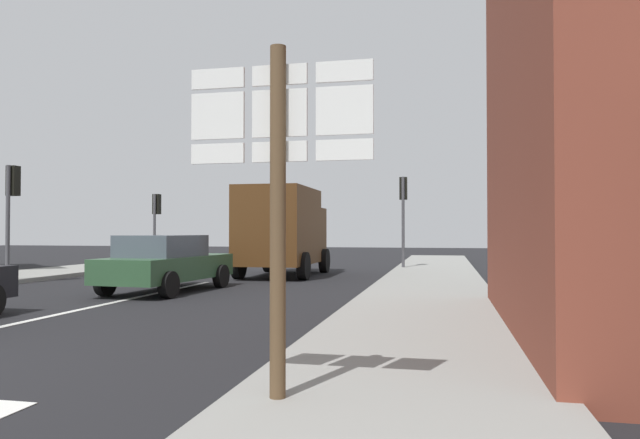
# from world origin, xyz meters

# --- Properties ---
(ground_plane) EXTENTS (80.00, 80.00, 0.00)m
(ground_plane) POSITION_xyz_m (0.00, 10.00, 0.00)
(ground_plane) COLOR black
(sidewalk_right) EXTENTS (3.03, 44.00, 0.14)m
(sidewalk_right) POSITION_xyz_m (6.74, 8.00, 0.07)
(sidewalk_right) COLOR gray
(sidewalk_right) RESTS_ON ground
(lane_centre_stripe) EXTENTS (0.16, 12.00, 0.01)m
(lane_centre_stripe) POSITION_xyz_m (0.00, 6.00, 0.01)
(lane_centre_stripe) COLOR silver
(lane_centre_stripe) RESTS_ON ground
(sedan_far) EXTENTS (2.23, 4.33, 1.47)m
(sedan_far) POSITION_xyz_m (0.04, 9.24, 0.76)
(sedan_far) COLOR #2D5133
(sedan_far) RESTS_ON ground
(delivery_truck) EXTENTS (2.52, 5.02, 3.05)m
(delivery_truck) POSITION_xyz_m (1.59, 14.90, 1.65)
(delivery_truck) COLOR #4C2D14
(delivery_truck) RESTS_ON ground
(route_sign_post) EXTENTS (1.66, 0.14, 3.20)m
(route_sign_post) POSITION_xyz_m (5.71, 0.30, 2.00)
(route_sign_post) COLOR brown
(route_sign_post) RESTS_ON ground
(traffic_light_near_left) EXTENTS (0.30, 0.49, 3.53)m
(traffic_light_near_left) POSITION_xyz_m (-5.52, 10.30, 2.62)
(traffic_light_near_left) COLOR #47474C
(traffic_light_near_left) RESTS_ON ground
(traffic_light_far_right) EXTENTS (0.30, 0.49, 3.73)m
(traffic_light_far_right) POSITION_xyz_m (5.52, 18.63, 2.76)
(traffic_light_far_right) COLOR #47474C
(traffic_light_far_right) RESTS_ON ground
(traffic_light_far_left) EXTENTS (0.30, 0.49, 3.23)m
(traffic_light_far_left) POSITION_xyz_m (-5.52, 19.11, 2.39)
(traffic_light_far_left) COLOR #47474C
(traffic_light_far_left) RESTS_ON ground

